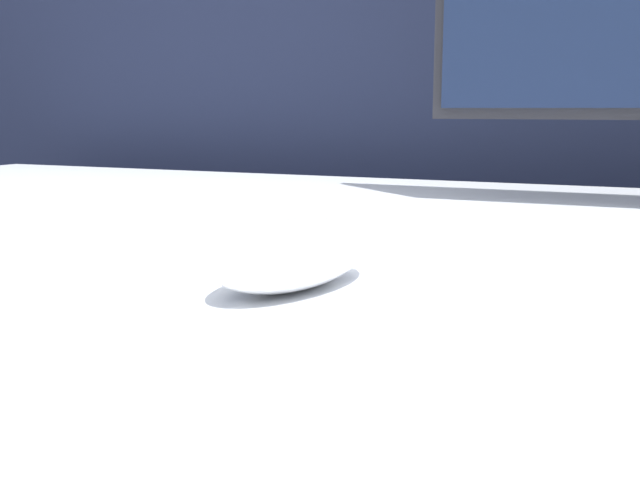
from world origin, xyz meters
The scene contains 3 objects.
partition_panel centered at (0.00, 0.63, 0.73)m, with size 5.00×0.03×1.46m.
computer_mouse_near centered at (0.07, -0.19, 0.78)m, with size 0.09×0.14×0.04m.
keyboard centered at (0.06, 0.01, 0.77)m, with size 0.46×0.13×0.02m.
Camera 1 is at (0.26, -0.57, 0.86)m, focal length 42.00 mm.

